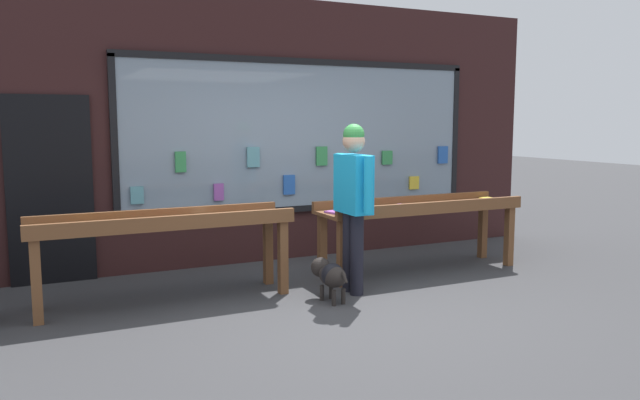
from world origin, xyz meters
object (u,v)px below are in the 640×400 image
Objects in this scene: person_browsing at (353,194)px; small_dog at (330,274)px; display_table_left at (164,230)px; display_table_right at (420,213)px.

person_browsing reaches higher than small_dog.
person_browsing is 3.06× the size of small_dog.
display_table_left is 1.44× the size of person_browsing.
small_dog is (-1.56, -0.70, -0.43)m from display_table_right.
person_browsing reaches higher than display_table_left.
small_dog is (-0.36, -0.18, -0.78)m from person_browsing.
small_dog is at bearing 115.79° from person_browsing.
display_table_left is 3.06m from display_table_right.
display_table_right is (3.06, 0.00, -0.02)m from display_table_left.
display_table_left reaches higher than display_table_right.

